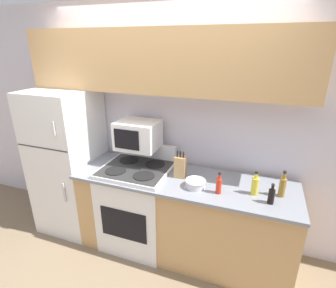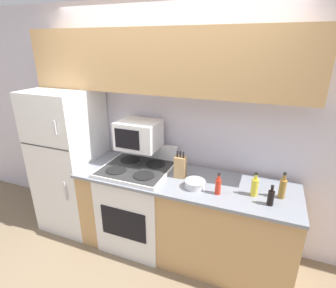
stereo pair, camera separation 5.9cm
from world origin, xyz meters
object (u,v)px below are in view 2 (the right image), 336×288
Objects in this scene: refrigerator at (71,161)px; stove at (138,204)px; microwave at (139,135)px; bottle_vinegar at (282,188)px; bottle_soy_sauce at (271,197)px; knife_block at (180,167)px; bottle_cooking_spray at (255,186)px; bottle_hot_sauce at (218,186)px; bowl at (195,184)px.

refrigerator is 0.97m from stove.
microwave is 1.46m from bottle_vinegar.
bottle_soy_sauce is at bearing -119.99° from bottle_vinegar.
microwave reaches higher than stove.
knife_block is at bearing 177.82° from bottle_vinegar.
bottle_vinegar reaches higher than bottle_soy_sauce.
knife_block is (0.47, 0.03, 0.52)m from stove.
knife_block is 0.71m from bottle_cooking_spray.
bottle_soy_sauce is 0.82× the size of bottle_cooking_spray.
bottle_cooking_spray reaches higher than bottle_soy_sauce.
knife_block is 1.37× the size of bottle_hot_sauce.
refrigerator reaches higher than bowl.
bowl is 0.80× the size of bottle_vinegar.
stove is 0.77m from microwave.
stove is 3.96× the size of knife_block.
bottle_cooking_spray is at bearing 17.25° from bottle_hot_sauce.
microwave is at bearing 162.71° from bottle_hot_sauce.
refrigerator is at bearing 177.83° from stove.
stove is 6.04× the size of bottle_soy_sauce.
microwave is 2.21× the size of bowl.
microwave is at bearing 6.82° from refrigerator.
microwave reaches higher than bottle_cooking_spray.
bottle_vinegar is 1.33× the size of bottle_soy_sauce.
bottle_hot_sauce is at bearing -9.42° from stove.
stove is 0.70m from knife_block.
bottle_soy_sauce is (0.65, -0.04, 0.03)m from bowl.
knife_block is 1.14× the size of bottle_vinegar.
bottle_hot_sauce is (1.78, -0.18, 0.14)m from refrigerator.
bottle_soy_sauce is (0.84, -0.18, -0.04)m from knife_block.
microwave reaches higher than bottle_soy_sauce.
bottle_vinegar is (0.92, -0.04, -0.02)m from knife_block.
microwave reaches higher than bottle_vinegar.
bottle_hot_sauce is (0.41, -0.17, -0.03)m from knife_block.
bottle_hot_sauce is at bearing -17.29° from microwave.
refrigerator is 6.09× the size of knife_block.
knife_block reaches higher than bottle_hot_sauce.
refrigerator is at bearing 179.75° from knife_block.
microwave is 2.37× the size of bottle_soy_sauce.
stove is at bearing 170.20° from bowl.
refrigerator reaches higher than bottle_soy_sauce.
bottle_vinegar reaches higher than bowl.
stove is 2.55× the size of microwave.
stove is at bearing -2.17° from refrigerator.
bottle_cooking_spray is (1.17, -0.05, 0.50)m from stove.
bottle_vinegar is at bearing 8.32° from bowl.
stove is 4.94× the size of bottle_cooking_spray.
refrigerator is 1.57m from bowl.
bottle_soy_sauce is at bearing -6.74° from stove.
bottle_hot_sauce is 0.31m from bottle_cooking_spray.
microwave is 1.25m from bottle_cooking_spray.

